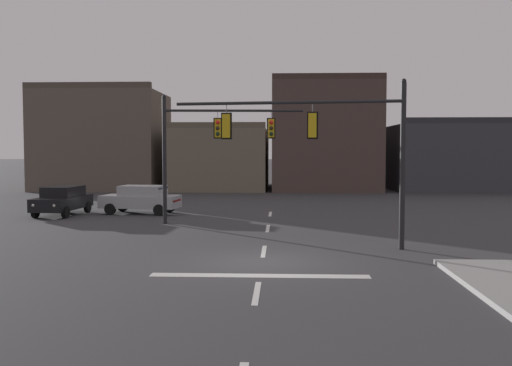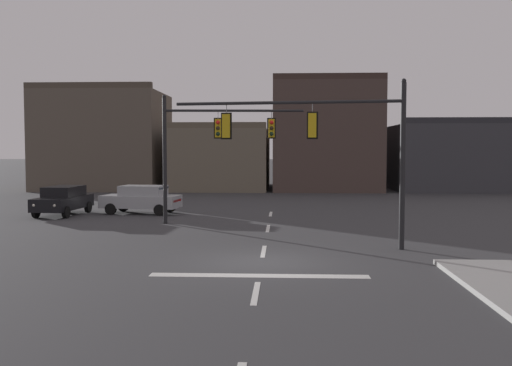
% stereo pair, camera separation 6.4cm
% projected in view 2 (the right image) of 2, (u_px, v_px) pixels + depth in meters
% --- Properties ---
extents(ground_plane, '(400.00, 400.00, 0.00)m').
position_uv_depth(ground_plane, '(262.00, 262.00, 18.64)').
color(ground_plane, '#353538').
extents(stop_bar_paint, '(6.40, 0.50, 0.01)m').
position_uv_depth(stop_bar_paint, '(259.00, 276.00, 16.64)').
color(stop_bar_paint, silver).
rests_on(stop_bar_paint, ground).
extents(lane_centreline, '(0.16, 26.40, 0.01)m').
position_uv_depth(lane_centreline, '(264.00, 251.00, 20.63)').
color(lane_centreline, silver).
rests_on(lane_centreline, ground).
extents(signal_mast_near_side, '(8.59, 1.27, 6.24)m').
position_uv_depth(signal_mast_near_side, '(329.00, 137.00, 21.28)').
color(signal_mast_near_side, black).
rests_on(signal_mast_near_side, ground).
extents(signal_mast_far_side, '(6.93, 0.61, 6.36)m').
position_uv_depth(signal_mast_far_side, '(206.00, 139.00, 28.19)').
color(signal_mast_far_side, black).
rests_on(signal_mast_far_side, ground).
extents(car_lot_nearside, '(2.16, 4.55, 1.61)m').
position_uv_depth(car_lot_nearside, '(63.00, 200.00, 32.11)').
color(car_lot_nearside, black).
rests_on(car_lot_nearside, ground).
extents(car_lot_middle, '(4.63, 2.41, 1.61)m').
position_uv_depth(car_lot_middle, '(141.00, 199.00, 32.80)').
color(car_lot_middle, '#9EA0A5').
rests_on(car_lot_middle, ground).
extents(building_row, '(51.76, 12.68, 10.03)m').
position_uv_depth(building_row, '(309.00, 148.00, 53.18)').
color(building_row, brown).
rests_on(building_row, ground).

